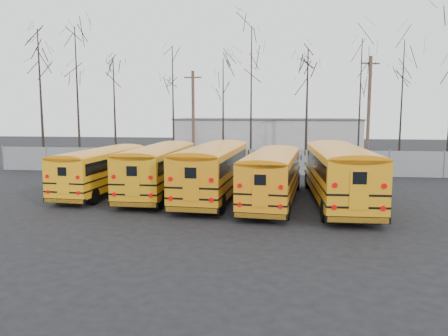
# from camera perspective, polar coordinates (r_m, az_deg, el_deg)

# --- Properties ---
(ground) EXTENTS (120.00, 120.00, 0.00)m
(ground) POSITION_cam_1_polar(r_m,az_deg,el_deg) (23.41, -1.89, -4.91)
(ground) COLOR black
(ground) RESTS_ON ground
(fence) EXTENTS (40.00, 0.04, 2.00)m
(fence) POSITION_cam_1_polar(r_m,az_deg,el_deg) (34.99, 1.27, 0.85)
(fence) COLOR gray
(fence) RESTS_ON ground
(distant_building) EXTENTS (22.00, 8.00, 4.00)m
(distant_building) POSITION_cam_1_polar(r_m,az_deg,el_deg) (54.68, 5.62, 4.22)
(distant_building) COLOR #B9B9B3
(distant_building) RESTS_ON ground
(bus_a) EXTENTS (2.94, 10.14, 2.80)m
(bus_a) POSITION_cam_1_polar(r_m,az_deg,el_deg) (27.63, -15.56, 0.17)
(bus_a) COLOR black
(bus_a) RESTS_ON ground
(bus_b) EXTENTS (2.52, 10.88, 3.04)m
(bus_b) POSITION_cam_1_polar(r_m,az_deg,el_deg) (26.27, -8.44, 0.30)
(bus_b) COLOR black
(bus_b) RESTS_ON ground
(bus_c) EXTENTS (3.26, 11.44, 3.16)m
(bus_c) POSITION_cam_1_polar(r_m,az_deg,el_deg) (24.89, -1.34, 0.16)
(bus_c) COLOR black
(bus_c) RESTS_ON ground
(bus_d) EXTENTS (3.39, 10.67, 2.94)m
(bus_d) POSITION_cam_1_polar(r_m,az_deg,el_deg) (23.62, 6.34, -0.60)
(bus_d) COLOR black
(bus_d) RESTS_ON ground
(bus_e) EXTENTS (3.00, 11.69, 3.25)m
(bus_e) POSITION_cam_1_polar(r_m,az_deg,el_deg) (23.95, 14.84, -0.25)
(bus_e) COLOR black
(bus_e) RESTS_ON ground
(utility_pole_left) EXTENTS (1.51, 0.26, 8.48)m
(utility_pole_left) POSITION_cam_1_polar(r_m,az_deg,el_deg) (38.44, -4.04, 6.43)
(utility_pole_left) COLOR brown
(utility_pole_left) RESTS_ON ground
(utility_pole_right) EXTENTS (1.74, 0.71, 10.09)m
(utility_pole_right) POSITION_cam_1_polar(r_m,az_deg,el_deg) (43.58, 18.38, 7.28)
(utility_pole_right) COLOR brown
(utility_pole_right) RESTS_ON ground
(tree_0) EXTENTS (0.26, 0.26, 12.26)m
(tree_0) POSITION_cam_1_polar(r_m,az_deg,el_deg) (43.15, -22.80, 8.34)
(tree_0) COLOR black
(tree_0) RESTS_ON ground
(tree_1) EXTENTS (0.26, 0.26, 12.50)m
(tree_1) POSITION_cam_1_polar(r_m,az_deg,el_deg) (42.32, -18.58, 8.72)
(tree_1) COLOR black
(tree_1) RESTS_ON ground
(tree_2) EXTENTS (0.26, 0.26, 9.42)m
(tree_2) POSITION_cam_1_polar(r_m,az_deg,el_deg) (38.89, -14.08, 6.76)
(tree_2) COLOR black
(tree_2) RESTS_ON ground
(tree_3) EXTENTS (0.26, 0.26, 10.74)m
(tree_3) POSITION_cam_1_polar(r_m,az_deg,el_deg) (40.32, -6.66, 7.88)
(tree_3) COLOR black
(tree_3) RESTS_ON ground
(tree_4) EXTENTS (0.26, 0.26, 9.49)m
(tree_4) POSITION_cam_1_polar(r_m,az_deg,el_deg) (38.33, -0.12, 7.03)
(tree_4) COLOR black
(tree_4) RESTS_ON ground
(tree_5) EXTENTS (0.26, 0.26, 12.04)m
(tree_5) POSITION_cam_1_polar(r_m,az_deg,el_deg) (37.54, 3.56, 8.95)
(tree_5) COLOR black
(tree_5) RESTS_ON ground
(tree_6) EXTENTS (0.26, 0.26, 10.50)m
(tree_6) POSITION_cam_1_polar(r_m,az_deg,el_deg) (40.12, 10.76, 7.64)
(tree_6) COLOR black
(tree_6) RESTS_ON ground
(tree_7) EXTENTS (0.26, 0.26, 10.88)m
(tree_7) POSITION_cam_1_polar(r_m,az_deg,el_deg) (38.17, 17.31, 7.74)
(tree_7) COLOR black
(tree_7) RESTS_ON ground
(tree_8) EXTENTS (0.26, 0.26, 11.11)m
(tree_8) POSITION_cam_1_polar(r_m,az_deg,el_deg) (41.36, 22.16, 7.64)
(tree_8) COLOR black
(tree_8) RESTS_ON ground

